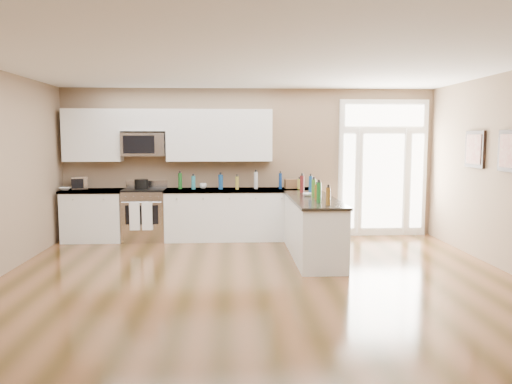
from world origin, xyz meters
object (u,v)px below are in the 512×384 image
(toaster_oven, at_px, (79,183))
(peninsula_cabinet, at_px, (313,230))
(stockpot, at_px, (141,184))
(kitchen_range, at_px, (145,214))

(toaster_oven, bearing_deg, peninsula_cabinet, -42.77)
(peninsula_cabinet, bearing_deg, toaster_oven, 159.19)
(peninsula_cabinet, xyz_separation_m, toaster_oven, (-4.06, 1.54, 0.62))
(peninsula_cabinet, height_order, stockpot, stockpot)
(kitchen_range, bearing_deg, stockpot, 175.00)
(peninsula_cabinet, height_order, toaster_oven, toaster_oven)
(kitchen_range, height_order, stockpot, stockpot)
(stockpot, relative_size, toaster_oven, 0.93)
(kitchen_range, distance_m, toaster_oven, 1.33)
(peninsula_cabinet, xyz_separation_m, kitchen_range, (-2.87, 1.45, 0.05))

